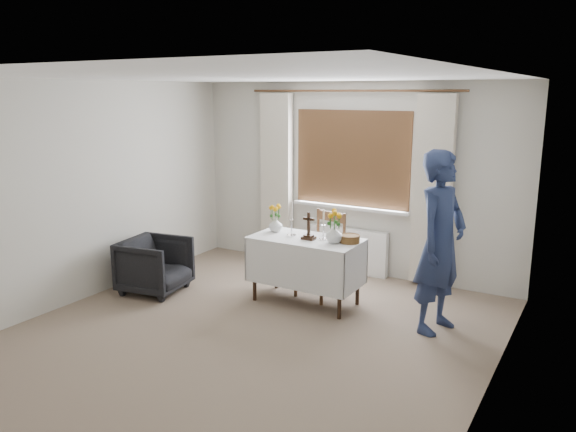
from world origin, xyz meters
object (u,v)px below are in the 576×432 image
object	(u,v)px
flower_vase_right	(334,234)
wooden_chair	(320,255)
person	(440,242)
armchair	(155,265)
wooden_cross	(309,226)
altar_table	(306,271)
flower_vase_left	(276,225)

from	to	relation	value
flower_vase_right	wooden_chair	bearing A→B (deg)	138.43
person	flower_vase_right	xyz separation A→B (m)	(-1.14, -0.04, -0.06)
armchair	wooden_cross	size ratio (longest dim) A/B	2.33
wooden_chair	armchair	size ratio (longest dim) A/B	1.38
armchair	altar_table	bearing A→B (deg)	-80.14
armchair	flower_vase_left	bearing A→B (deg)	-71.00
altar_table	wooden_cross	distance (m)	0.54
altar_table	flower_vase_right	world-z (taller)	flower_vase_right
person	flower_vase_left	xyz separation A→B (m)	(-1.95, 0.07, -0.07)
altar_table	wooden_chair	bearing A→B (deg)	79.75
flower_vase_left	person	bearing A→B (deg)	-2.03
wooden_chair	person	size ratio (longest dim) A/B	0.55
wooden_chair	wooden_cross	distance (m)	0.51
altar_table	armchair	world-z (taller)	altar_table
person	wooden_cross	distance (m)	1.45
altar_table	person	xyz separation A→B (m)	(1.50, 0.02, 0.53)
armchair	wooden_cross	xyz separation A→B (m)	(1.79, 0.57, 0.59)
flower_vase_left	flower_vase_right	bearing A→B (deg)	-7.62
wooden_cross	flower_vase_left	world-z (taller)	wooden_cross
wooden_chair	flower_vase_left	distance (m)	0.63
person	wooden_cross	xyz separation A→B (m)	(-1.45, -0.05, 0.00)
altar_table	flower_vase_right	size ratio (longest dim) A/B	6.46
person	armchair	bearing A→B (deg)	114.32
armchair	person	xyz separation A→B (m)	(3.24, 0.62, 0.59)
altar_table	armchair	size ratio (longest dim) A/B	1.71
person	flower_vase_left	size ratio (longest dim) A/B	10.89
armchair	wooden_cross	world-z (taller)	wooden_cross
flower_vase_left	altar_table	bearing A→B (deg)	-10.95
flower_vase_left	wooden_cross	bearing A→B (deg)	-13.34
person	flower_vase_right	world-z (taller)	person
wooden_chair	flower_vase_right	size ratio (longest dim) A/B	5.22
flower_vase_right	armchair	bearing A→B (deg)	-164.52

